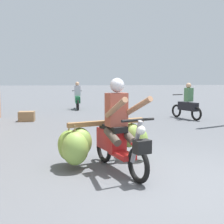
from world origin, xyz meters
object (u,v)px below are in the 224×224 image
at_px(motorbike_main_loaded, 101,139).
at_px(motorbike_distant_ahead_left, 188,104).
at_px(produce_crate, 27,116).
at_px(motorbike_distant_ahead_right, 77,98).

relative_size(motorbike_main_loaded, motorbike_distant_ahead_left, 1.28).
bearing_deg(produce_crate, motorbike_distant_ahead_right, 63.95).
bearing_deg(motorbike_main_loaded, produce_crate, 111.62).
height_order(motorbike_main_loaded, motorbike_distant_ahead_right, motorbike_main_loaded).
bearing_deg(motorbike_main_loaded, motorbike_distant_ahead_right, 92.44).
relative_size(motorbike_distant_ahead_right, produce_crate, 2.90).
xyz_separation_m(motorbike_main_loaded, produce_crate, (-2.28, 5.74, -0.32)).
bearing_deg(motorbike_main_loaded, motorbike_distant_ahead_left, 55.55).
xyz_separation_m(motorbike_distant_ahead_left, produce_crate, (-6.08, 0.19, -0.39)).
relative_size(motorbike_distant_ahead_left, motorbike_distant_ahead_right, 0.95).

